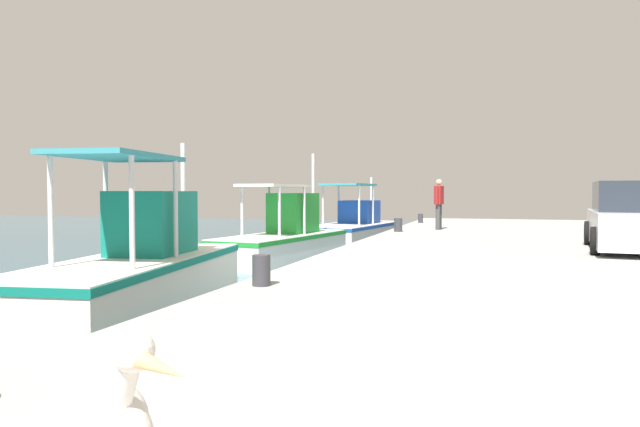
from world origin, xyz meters
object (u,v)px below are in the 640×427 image
at_px(fishing_boat_fourth, 354,229).
at_px(fishing_boat_second, 137,272).
at_px(mooring_bollard_fourth, 421,218).
at_px(mooring_bollard_second, 261,270).
at_px(mooring_bollard_third, 398,225).
at_px(fisherman_standing, 439,202).
at_px(parked_car, 633,219).
at_px(fishing_boat_third, 284,239).
at_px(pelican, 101,421).

bearing_deg(fishing_boat_fourth, fishing_boat_second, 178.42).
bearing_deg(mooring_bollard_fourth, mooring_bollard_second, 180.00).
bearing_deg(mooring_bollard_third, fishing_boat_second, 165.16).
bearing_deg(mooring_bollard_fourth, mooring_bollard_third, 180.00).
xyz_separation_m(fishing_boat_second, fisherman_standing, (12.03, -4.00, 1.05)).
bearing_deg(mooring_bollard_fourth, fisherman_standing, -164.69).
relative_size(fishing_boat_fourth, mooring_bollard_third, 13.47).
relative_size(fishing_boat_second, fishing_boat_fourth, 1.00).
distance_m(fishing_boat_fourth, parked_car, 11.88).
xyz_separation_m(fishing_boat_second, parked_car, (5.91, -8.91, 0.78)).
distance_m(fishing_boat_second, fisherman_standing, 12.72).
relative_size(fisherman_standing, parked_car, 0.42).
height_order(fisherman_standing, mooring_bollard_third, fisherman_standing).
height_order(fishing_boat_second, fishing_boat_third, fishing_boat_third).
xyz_separation_m(parked_car, mooring_bollard_third, (4.66, 6.11, -0.49)).
relative_size(fishing_boat_second, mooring_bollard_fourth, 15.44).
distance_m(parked_car, mooring_bollard_third, 7.70).
relative_size(parked_car, mooring_bollard_fourth, 10.74).
relative_size(fishing_boat_third, mooring_bollard_fourth, 14.93).
bearing_deg(mooring_bollard_fourth, parked_car, -149.78).
distance_m(fishing_boat_third, mooring_bollard_fourth, 8.95).
bearing_deg(fisherman_standing, fishing_boat_second, 161.62).
distance_m(fishing_boat_second, mooring_bollard_second, 3.01).
bearing_deg(fishing_boat_third, fishing_boat_second, -177.76).
bearing_deg(pelican, mooring_bollard_third, 5.54).
height_order(mooring_bollard_second, mooring_bollard_third, mooring_bollard_third).
distance_m(fishing_boat_second, mooring_bollard_fourth, 16.64).
bearing_deg(fisherman_standing, fishing_boat_fourth, 59.72).
bearing_deg(parked_car, mooring_bollard_second, 138.75).
bearing_deg(fisherman_standing, mooring_bollard_fourth, 15.31).
distance_m(fishing_boat_fourth, pelican, 21.12).
xyz_separation_m(fishing_boat_third, mooring_bollard_fourth, (8.39, -3.11, 0.31)).
distance_m(fishing_boat_fourth, mooring_bollard_third, 4.33).
relative_size(fishing_boat_second, mooring_bollard_third, 13.49).
bearing_deg(fisherman_standing, mooring_bollard_third, 140.75).
distance_m(parked_car, mooring_bollard_second, 9.28).
bearing_deg(pelican, fishing_boat_second, 34.14).
distance_m(fishing_boat_fourth, mooring_bollard_second, 15.39).
height_order(parked_car, mooring_bollard_second, parked_car).
xyz_separation_m(fishing_boat_second, mooring_bollard_third, (10.56, -2.80, 0.29)).
bearing_deg(fishing_boat_third, fishing_boat_fourth, -6.55).
distance_m(fishing_boat_third, parked_car, 9.50).
relative_size(fishing_boat_fourth, pelican, 6.46).
bearing_deg(fishing_boat_fourth, parked_car, -134.00).
bearing_deg(parked_car, pelican, 160.39).
bearing_deg(fishing_boat_third, mooring_bollard_second, -161.06).
distance_m(fishing_boat_second, fishing_boat_fourth, 14.14).
xyz_separation_m(fishing_boat_third, mooring_bollard_third, (2.55, -3.11, 0.34)).
height_order(fishing_boat_fourth, pelican, fishing_boat_fourth).
distance_m(fishing_boat_third, pelican, 15.36).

